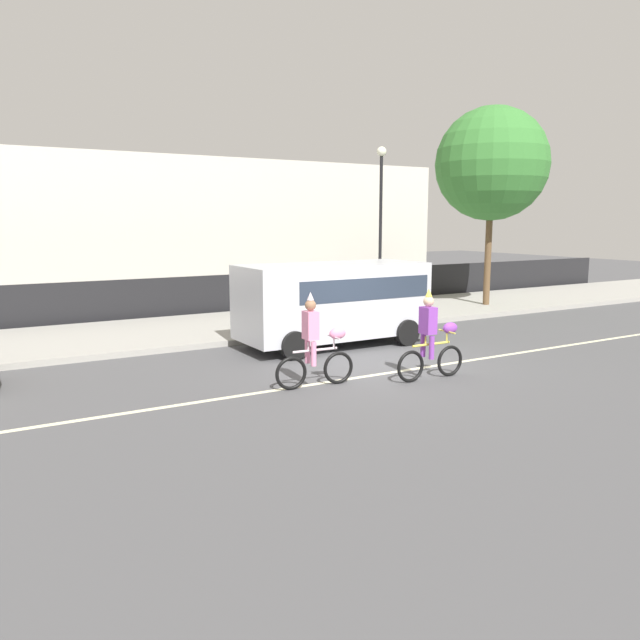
% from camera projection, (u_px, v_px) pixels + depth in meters
% --- Properties ---
extents(ground_plane, '(80.00, 80.00, 0.00)m').
position_uv_depth(ground_plane, '(380.00, 368.00, 14.12)').
color(ground_plane, '#4C4C4F').
extents(road_centre_line, '(36.00, 0.14, 0.01)m').
position_uv_depth(road_centre_line, '(393.00, 372.00, 13.69)').
color(road_centre_line, beige).
rests_on(road_centre_line, ground).
extents(sidewalk_curb, '(60.00, 5.00, 0.15)m').
position_uv_depth(sidewalk_curb, '(258.00, 324.00, 19.63)').
color(sidewalk_curb, '#9E9B93').
rests_on(sidewalk_curb, ground).
extents(fence_line, '(40.00, 0.08, 1.40)m').
position_uv_depth(fence_line, '(223.00, 295.00, 22.00)').
color(fence_line, black).
rests_on(fence_line, ground).
extents(building_backdrop, '(28.00, 8.00, 5.94)m').
position_uv_depth(building_backdrop, '(133.00, 227.00, 28.51)').
color(building_backdrop, beige).
rests_on(building_backdrop, ground).
extents(parade_cyclist_pink, '(1.72, 0.50, 1.92)m').
position_uv_depth(parade_cyclist_pink, '(316.00, 346.00, 12.38)').
color(parade_cyclist_pink, black).
rests_on(parade_cyclist_pink, ground).
extents(parade_cyclist_purple, '(1.72, 0.50, 1.92)m').
position_uv_depth(parade_cyclist_purple, '(432.00, 340.00, 12.98)').
color(parade_cyclist_purple, black).
rests_on(parade_cyclist_purple, ground).
extents(parked_van_silver, '(5.00, 2.22, 2.18)m').
position_uv_depth(parked_van_silver, '(335.00, 298.00, 16.45)').
color(parked_van_silver, silver).
rests_on(parked_van_silver, ground).
extents(street_lamp_post, '(0.36, 0.36, 5.86)m').
position_uv_depth(street_lamp_post, '(381.00, 202.00, 23.51)').
color(street_lamp_post, black).
rests_on(street_lamp_post, sidewalk_curb).
extents(street_tree_near_lamp, '(4.12, 4.12, 7.24)m').
position_uv_depth(street_tree_near_lamp, '(492.00, 164.00, 22.73)').
color(street_tree_near_lamp, brown).
rests_on(street_tree_near_lamp, sidewalk_curb).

